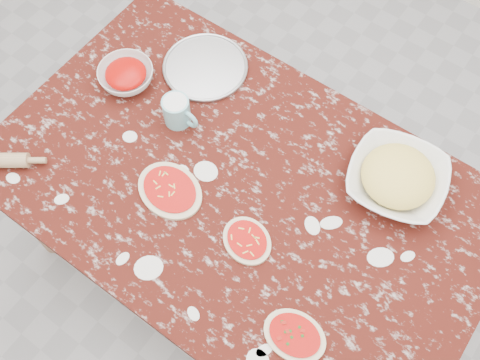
% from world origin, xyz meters
% --- Properties ---
extents(ground, '(4.00, 4.00, 0.00)m').
position_xyz_m(ground, '(0.00, 0.00, 0.00)').
color(ground, gray).
extents(worktable, '(1.60, 1.00, 0.75)m').
position_xyz_m(worktable, '(0.00, 0.00, 0.67)').
color(worktable, '#39100A').
rests_on(worktable, ground).
extents(pizza_tray, '(0.30, 0.30, 0.01)m').
position_xyz_m(pizza_tray, '(-0.38, 0.31, 0.76)').
color(pizza_tray, '#B2B2B7').
rests_on(pizza_tray, worktable).
extents(sauce_bowl, '(0.20, 0.20, 0.06)m').
position_xyz_m(sauce_bowl, '(-0.56, 0.11, 0.78)').
color(sauce_bowl, white).
rests_on(sauce_bowl, worktable).
extents(cheese_bowl, '(0.36, 0.36, 0.08)m').
position_xyz_m(cheese_bowl, '(0.39, 0.29, 0.79)').
color(cheese_bowl, white).
rests_on(cheese_bowl, worktable).
extents(flour_mug, '(0.14, 0.09, 0.11)m').
position_xyz_m(flour_mug, '(-0.32, 0.08, 0.80)').
color(flour_mug, '#75BAC4').
rests_on(flour_mug, worktable).
extents(pizza_left, '(0.25, 0.20, 0.02)m').
position_xyz_m(pizza_left, '(-0.17, -0.14, 0.76)').
color(pizza_left, beige).
rests_on(pizza_left, worktable).
extents(pizza_mid, '(0.20, 0.18, 0.02)m').
position_xyz_m(pizza_mid, '(0.12, -0.14, 0.76)').
color(pizza_mid, beige).
rests_on(pizza_mid, worktable).
extents(pizza_right, '(0.20, 0.16, 0.02)m').
position_xyz_m(pizza_right, '(0.40, -0.29, 0.76)').
color(pizza_right, beige).
rests_on(pizza_right, worktable).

